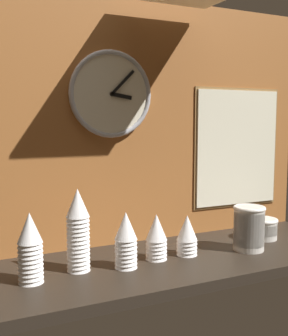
{
  "coord_description": "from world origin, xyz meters",
  "views": [
    {
      "loc": [
        -0.82,
        -1.41,
        0.54
      ],
      "look_at": [
        -0.14,
        0.04,
        0.35
      ],
      "focal_mm": 45.0,
      "sensor_mm": 36.0,
      "label": 1
    }
  ],
  "objects_px": {
    "cup_stack_left": "(78,230)",
    "cup_stack_far_left": "(30,248)",
    "cup_stack_center_left": "(126,240)",
    "wall_clock": "(111,94)",
    "cup_stack_center_right": "(187,235)",
    "bowl_stack_right": "(249,227)",
    "bowl_stack_far_right": "(263,228)",
    "cup_stack_center": "(157,237)",
    "menu_board": "(237,148)"
  },
  "relations": [
    {
      "from": "cup_stack_left",
      "to": "cup_stack_center_right",
      "type": "distance_m",
      "value": 0.45
    },
    {
      "from": "cup_stack_center_right",
      "to": "bowl_stack_right",
      "type": "xyz_separation_m",
      "value": [
        0.27,
        -0.05,
        0.02
      ]
    },
    {
      "from": "cup_stack_center",
      "to": "wall_clock",
      "type": "bearing_deg",
      "value": 110.88
    },
    {
      "from": "cup_stack_center_left",
      "to": "bowl_stack_far_right",
      "type": "bearing_deg",
      "value": 6.46
    },
    {
      "from": "cup_stack_center",
      "to": "cup_stack_center_right",
      "type": "bearing_deg",
      "value": -0.79
    },
    {
      "from": "cup_stack_left",
      "to": "cup_stack_far_left",
      "type": "xyz_separation_m",
      "value": [
        -0.18,
        -0.04,
        -0.03
      ]
    },
    {
      "from": "cup_stack_far_left",
      "to": "bowl_stack_right",
      "type": "height_order",
      "value": "cup_stack_far_left"
    },
    {
      "from": "bowl_stack_far_right",
      "to": "bowl_stack_right",
      "type": "bearing_deg",
      "value": -148.05
    },
    {
      "from": "cup_stack_left",
      "to": "wall_clock",
      "type": "bearing_deg",
      "value": 46.2
    },
    {
      "from": "cup_stack_center",
      "to": "menu_board",
      "type": "height_order",
      "value": "menu_board"
    },
    {
      "from": "cup_stack_center_right",
      "to": "cup_stack_center_left",
      "type": "height_order",
      "value": "cup_stack_center_left"
    },
    {
      "from": "cup_stack_center_left",
      "to": "wall_clock",
      "type": "height_order",
      "value": "wall_clock"
    },
    {
      "from": "cup_stack_center_right",
      "to": "cup_stack_far_left",
      "type": "relative_size",
      "value": 0.68
    },
    {
      "from": "cup_stack_left",
      "to": "cup_stack_center_right",
      "type": "relative_size",
      "value": 1.84
    },
    {
      "from": "cup_stack_center_left",
      "to": "bowl_stack_right",
      "type": "relative_size",
      "value": 1.12
    },
    {
      "from": "cup_stack_far_left",
      "to": "cup_stack_center_left",
      "type": "bearing_deg",
      "value": -0.61
    },
    {
      "from": "menu_board",
      "to": "bowl_stack_right",
      "type": "bearing_deg",
      "value": -118.75
    },
    {
      "from": "cup_stack_far_left",
      "to": "cup_stack_center",
      "type": "bearing_deg",
      "value": 3.43
    },
    {
      "from": "menu_board",
      "to": "wall_clock",
      "type": "bearing_deg",
      "value": -179.23
    },
    {
      "from": "cup_stack_center_right",
      "to": "wall_clock",
      "type": "distance_m",
      "value": 0.65
    },
    {
      "from": "bowl_stack_far_right",
      "to": "bowl_stack_right",
      "type": "height_order",
      "value": "bowl_stack_right"
    },
    {
      "from": "cup_stack_left",
      "to": "cup_stack_center_left",
      "type": "distance_m",
      "value": 0.18
    },
    {
      "from": "cup_stack_left",
      "to": "cup_stack_center_right",
      "type": "bearing_deg",
      "value": -1.83
    },
    {
      "from": "cup_stack_center_left",
      "to": "bowl_stack_far_right",
      "type": "relative_size",
      "value": 1.56
    },
    {
      "from": "cup_stack_left",
      "to": "cup_stack_far_left",
      "type": "relative_size",
      "value": 1.25
    },
    {
      "from": "cup_stack_center_right",
      "to": "bowl_stack_far_right",
      "type": "xyz_separation_m",
      "value": [
        0.43,
        0.05,
        -0.03
      ]
    },
    {
      "from": "cup_stack_center_right",
      "to": "bowl_stack_far_right",
      "type": "height_order",
      "value": "cup_stack_center_right"
    },
    {
      "from": "cup_stack_far_left",
      "to": "bowl_stack_right",
      "type": "bearing_deg",
      "value": -1.75
    },
    {
      "from": "cup_stack_far_left",
      "to": "bowl_stack_far_right",
      "type": "xyz_separation_m",
      "value": [
        1.05,
        0.08,
        -0.07
      ]
    },
    {
      "from": "bowl_stack_right",
      "to": "menu_board",
      "type": "xyz_separation_m",
      "value": [
        0.17,
        0.3,
        0.31
      ]
    },
    {
      "from": "wall_clock",
      "to": "cup_stack_center_right",
      "type": "bearing_deg",
      "value": -46.88
    },
    {
      "from": "cup_stack_center_right",
      "to": "wall_clock",
      "type": "xyz_separation_m",
      "value": [
        -0.23,
        0.24,
        0.56
      ]
    },
    {
      "from": "cup_stack_center_left",
      "to": "bowl_stack_far_right",
      "type": "xyz_separation_m",
      "value": [
        0.71,
        0.08,
        -0.05
      ]
    },
    {
      "from": "cup_stack_left",
      "to": "cup_stack_center_right",
      "type": "xyz_separation_m",
      "value": [
        0.44,
        -0.01,
        -0.07
      ]
    },
    {
      "from": "cup_stack_left",
      "to": "cup_stack_center",
      "type": "bearing_deg",
      "value": -2.29
    },
    {
      "from": "cup_stack_center_right",
      "to": "bowl_stack_right",
      "type": "relative_size",
      "value": 0.88
    },
    {
      "from": "cup_stack_left",
      "to": "cup_stack_center_left",
      "type": "height_order",
      "value": "cup_stack_left"
    },
    {
      "from": "cup_stack_center_right",
      "to": "cup_stack_far_left",
      "type": "distance_m",
      "value": 0.62
    },
    {
      "from": "cup_stack_center_right",
      "to": "cup_stack_center_left",
      "type": "xyz_separation_m",
      "value": [
        -0.28,
        -0.03,
        0.02
      ]
    },
    {
      "from": "wall_clock",
      "to": "cup_stack_center_left",
      "type": "bearing_deg",
      "value": -100.89
    },
    {
      "from": "bowl_stack_far_right",
      "to": "wall_clock",
      "type": "height_order",
      "value": "wall_clock"
    },
    {
      "from": "bowl_stack_right",
      "to": "wall_clock",
      "type": "xyz_separation_m",
      "value": [
        -0.49,
        0.29,
        0.55
      ]
    },
    {
      "from": "cup_stack_center_right",
      "to": "bowl_stack_far_right",
      "type": "distance_m",
      "value": 0.44
    },
    {
      "from": "cup_stack_center_left",
      "to": "cup_stack_center",
      "type": "relative_size",
      "value": 1.17
    },
    {
      "from": "cup_stack_center_right",
      "to": "cup_stack_center_left",
      "type": "bearing_deg",
      "value": -173.67
    },
    {
      "from": "menu_board",
      "to": "bowl_stack_far_right",
      "type": "bearing_deg",
      "value": -90.07
    },
    {
      "from": "cup_stack_far_left",
      "to": "bowl_stack_far_right",
      "type": "distance_m",
      "value": 1.05
    },
    {
      "from": "cup_stack_center_right",
      "to": "cup_stack_center",
      "type": "height_order",
      "value": "cup_stack_center"
    },
    {
      "from": "cup_stack_center",
      "to": "bowl_stack_far_right",
      "type": "distance_m",
      "value": 0.57
    },
    {
      "from": "bowl_stack_far_right",
      "to": "cup_stack_center_right",
      "type": "bearing_deg",
      "value": -173.45
    }
  ]
}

